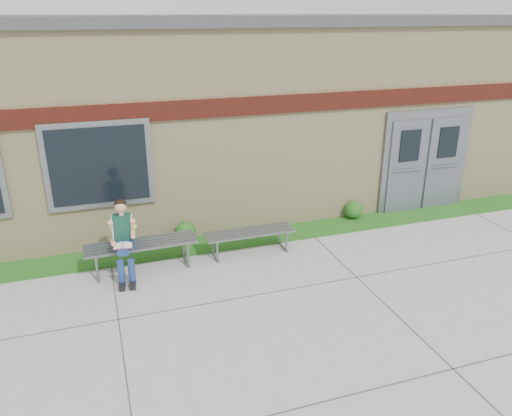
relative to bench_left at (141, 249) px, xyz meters
name	(u,v)px	position (x,y,z in m)	size (l,w,h in m)	color
ground	(316,302)	(2.46, -2.00, -0.39)	(80.00, 80.00, 0.00)	#9E9E99
grass_strip	(262,236)	(2.46, 0.60, -0.38)	(16.00, 0.80, 0.02)	#165216
school_building	(218,105)	(2.46, 3.99, 1.71)	(16.20, 6.22, 4.20)	beige
bench_left	(141,249)	(0.00, 0.00, 0.00)	(1.95, 0.58, 0.50)	slate
bench_right	(250,236)	(2.00, 0.00, -0.05)	(1.69, 0.48, 0.44)	slate
girl	(123,238)	(-0.29, -0.21, 0.35)	(0.47, 0.81, 1.38)	navy
shrub_mid	(185,232)	(0.94, 0.85, -0.17)	(0.40, 0.40, 0.40)	#165216
shrub_east	(353,210)	(4.67, 0.85, -0.17)	(0.40, 0.40, 0.40)	#165216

